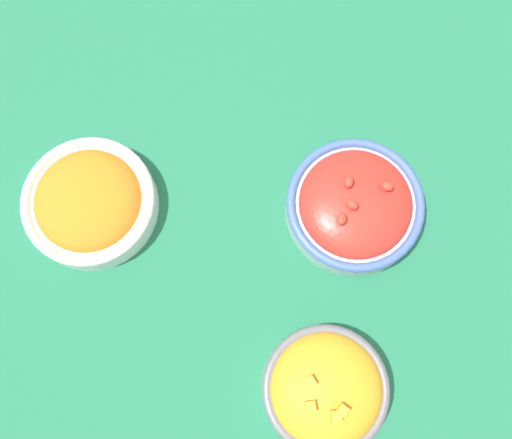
# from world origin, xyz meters

# --- Properties ---
(ground_plane) EXTENTS (3.00, 3.00, 0.00)m
(ground_plane) POSITION_xyz_m (0.00, 0.00, 0.00)
(ground_plane) COLOR #23704C
(bowl_squash) EXTENTS (0.15, 0.15, 0.08)m
(bowl_squash) POSITION_xyz_m (-0.19, 0.12, 0.03)
(bowl_squash) COLOR white
(bowl_squash) RESTS_ON ground_plane
(bowl_carrots) EXTENTS (0.17, 0.17, 0.06)m
(bowl_carrots) POSITION_xyz_m (0.19, 0.11, 0.03)
(bowl_carrots) COLOR white
(bowl_carrots) RESTS_ON ground_plane
(bowl_cherry_tomatoes) EXTENTS (0.18, 0.18, 0.07)m
(bowl_cherry_tomatoes) POSITION_xyz_m (-0.09, -0.09, 0.03)
(bowl_cherry_tomatoes) COLOR #B2C1CC
(bowl_cherry_tomatoes) RESTS_ON ground_plane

